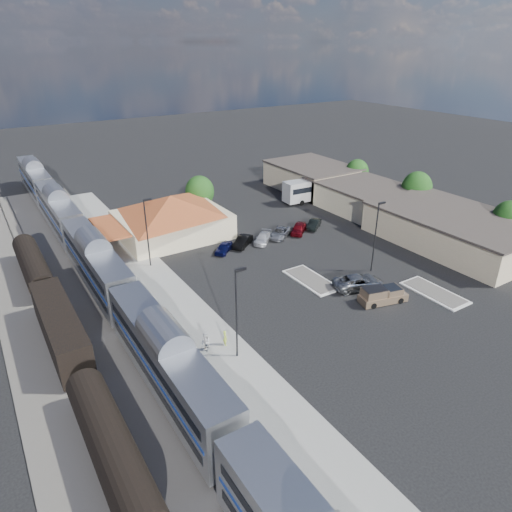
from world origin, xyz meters
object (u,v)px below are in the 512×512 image
coach_bus (316,188)px  suv (359,282)px  pickup_truck (383,295)px  station_depot (171,216)px

coach_bus → suv: bearing=153.1°
pickup_truck → coach_bus: coach_bus is taller
pickup_truck → station_depot: bearing=35.6°
pickup_truck → suv: size_ratio=0.94×
pickup_truck → coach_bus: 36.07m
station_depot → coach_bus: station_depot is taller
suv → pickup_truck: bearing=-161.0°
pickup_truck → suv: pickup_truck is taller
coach_bus → pickup_truck: bearing=156.2°
pickup_truck → suv: (-0.08, 3.73, -0.04)m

